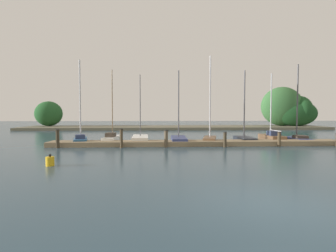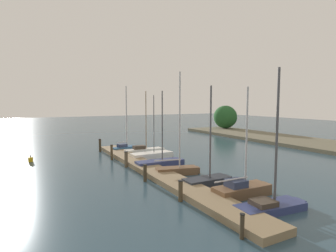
# 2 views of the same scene
# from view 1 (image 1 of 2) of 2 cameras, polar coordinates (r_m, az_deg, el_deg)

# --- Properties ---
(ground) EXTENTS (160.00, 160.00, 0.00)m
(ground) POSITION_cam_1_polar(r_m,az_deg,el_deg) (7.94, 22.26, -15.46)
(ground) COLOR #2D4756
(dock_pier) EXTENTS (22.41, 1.80, 0.35)m
(dock_pier) POSITION_cam_1_polar(r_m,az_deg,el_deg) (20.57, 6.29, -3.65)
(dock_pier) COLOR #847051
(dock_pier) RESTS_ON ground
(far_shore) EXTENTS (47.14, 8.00, 6.87)m
(far_shore) POSITION_cam_1_polar(r_m,az_deg,el_deg) (45.22, 15.53, 2.52)
(far_shore) COLOR #66604C
(far_shore) RESTS_ON ground
(sailboat_0) EXTENTS (1.61, 3.18, 6.72)m
(sailboat_0) POSITION_cam_1_polar(r_m,az_deg,el_deg) (22.34, -18.30, -2.62)
(sailboat_0) COLOR #285684
(sailboat_0) RESTS_ON ground
(sailboat_1) EXTENTS (1.11, 4.04, 6.14)m
(sailboat_1) POSITION_cam_1_polar(r_m,az_deg,el_deg) (22.94, -11.94, -2.59)
(sailboat_1) COLOR white
(sailboat_1) RESTS_ON ground
(sailboat_2) EXTENTS (1.40, 3.98, 5.71)m
(sailboat_2) POSITION_cam_1_polar(r_m,az_deg,el_deg) (22.50, -5.99, -2.78)
(sailboat_2) COLOR white
(sailboat_2) RESTS_ON ground
(sailboat_3) EXTENTS (1.28, 3.98, 5.96)m
(sailboat_3) POSITION_cam_1_polar(r_m,az_deg,el_deg) (21.77, 2.31, -2.90)
(sailboat_3) COLOR navy
(sailboat_3) RESTS_ON ground
(sailboat_4) EXTENTS (1.64, 3.23, 7.19)m
(sailboat_4) POSITION_cam_1_polar(r_m,az_deg,el_deg) (22.21, 8.99, -2.60)
(sailboat_4) COLOR brown
(sailboat_4) RESTS_ON ground
(sailboat_5) EXTENTS (1.17, 3.20, 6.08)m
(sailboat_5) POSITION_cam_1_polar(r_m,az_deg,el_deg) (23.40, 16.09, -2.56)
(sailboat_5) COLOR #232833
(sailboat_5) RESTS_ON ground
(sailboat_6) EXTENTS (1.25, 3.71, 5.91)m
(sailboat_6) POSITION_cam_1_polar(r_m,az_deg,el_deg) (24.71, 21.34, -2.22)
(sailboat_6) COLOR brown
(sailboat_6) RESTS_ON ground
(sailboat_7) EXTENTS (1.51, 3.75, 6.67)m
(sailboat_7) POSITION_cam_1_polar(r_m,az_deg,el_deg) (25.45, 26.09, -2.29)
(sailboat_7) COLOR navy
(sailboat_7) RESTS_ON ground
(mooring_piling_0) EXTENTS (0.28, 0.28, 1.32)m
(mooring_piling_0) POSITION_cam_1_polar(r_m,az_deg,el_deg) (20.28, -22.68, -2.54)
(mooring_piling_0) COLOR #3D3323
(mooring_piling_0) RESTS_ON ground
(mooring_piling_1) EXTENTS (0.25, 0.25, 1.37)m
(mooring_piling_1) POSITION_cam_1_polar(r_m,az_deg,el_deg) (19.12, -10.01, -2.61)
(mooring_piling_1) COLOR #4C3D28
(mooring_piling_1) RESTS_ON ground
(mooring_piling_2) EXTENTS (0.30, 0.30, 1.25)m
(mooring_piling_2) POSITION_cam_1_polar(r_m,az_deg,el_deg) (19.19, -0.41, -2.73)
(mooring_piling_2) COLOR brown
(mooring_piling_2) RESTS_ON ground
(mooring_piling_3) EXTENTS (0.26, 0.26, 1.11)m
(mooring_piling_3) POSITION_cam_1_polar(r_m,az_deg,el_deg) (19.62, 12.16, -2.87)
(mooring_piling_3) COLOR #3D3323
(mooring_piling_3) RESTS_ON ground
(mooring_piling_4) EXTENTS (0.26, 0.26, 1.10)m
(mooring_piling_4) POSITION_cam_1_polar(r_m,az_deg,el_deg) (21.24, 22.82, -2.61)
(mooring_piling_4) COLOR #4C3D28
(mooring_piling_4) RESTS_ON ground
(channel_buoy_0) EXTENTS (0.38, 0.38, 0.56)m
(channel_buoy_0) POSITION_cam_1_polar(r_m,az_deg,el_deg) (13.65, -24.07, -6.91)
(channel_buoy_0) COLOR gold
(channel_buoy_0) RESTS_ON ground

